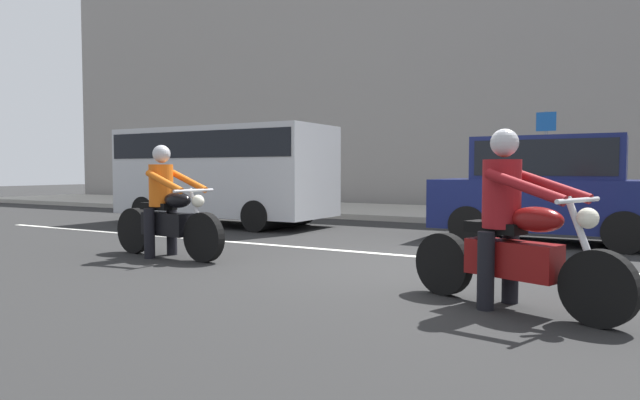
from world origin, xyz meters
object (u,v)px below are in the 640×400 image
object	(u,v)px
motorcycle_with_rider_crimson	(512,236)
street_sign_post	(546,153)
motorcycle_with_rider_orange_stripe	(166,212)
parked_hatchback_navy	(549,188)
parked_van_silver	(223,169)

from	to	relation	value
motorcycle_with_rider_crimson	street_sign_post	bearing A→B (deg)	95.90
motorcycle_with_rider_orange_stripe	street_sign_post	world-z (taller)	street_sign_post
motorcycle_with_rider_crimson	street_sign_post	xyz separation A→B (m)	(-0.92, 8.89, 0.99)
motorcycle_with_rider_orange_stripe	parked_hatchback_navy	distance (m)	6.29
motorcycle_with_rider_crimson	street_sign_post	world-z (taller)	street_sign_post
motorcycle_with_rider_orange_stripe	parked_van_silver	distance (m)	4.84
parked_van_silver	parked_hatchback_navy	bearing A→B (deg)	1.89
motorcycle_with_rider_orange_stripe	parked_hatchback_navy	world-z (taller)	parked_hatchback_navy
street_sign_post	motorcycle_with_rider_orange_stripe	bearing A→B (deg)	-115.49
motorcycle_with_rider_orange_stripe	street_sign_post	xyz separation A→B (m)	(3.93, 8.24, 1.00)
parked_hatchback_navy	street_sign_post	world-z (taller)	street_sign_post
motorcycle_with_rider_orange_stripe	street_sign_post	bearing A→B (deg)	64.51
motorcycle_with_rider_crimson	street_sign_post	distance (m)	9.00
parked_hatchback_navy	parked_van_silver	distance (m)	6.90
motorcycle_with_rider_crimson	parked_van_silver	world-z (taller)	parked_van_silver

